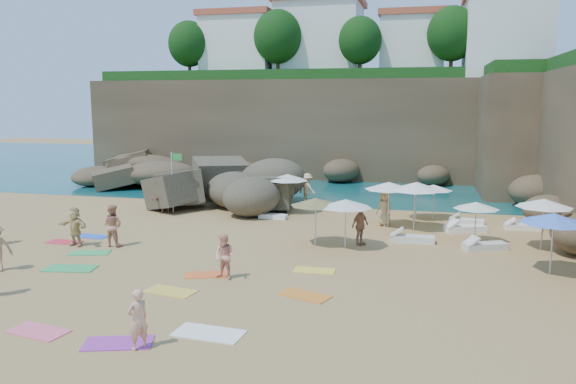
% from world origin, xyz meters
% --- Properties ---
extents(ground, '(120.00, 120.00, 0.00)m').
position_xyz_m(ground, '(0.00, 0.00, 0.00)').
color(ground, tan).
rests_on(ground, ground).
extents(seawater, '(120.00, 120.00, 0.00)m').
position_xyz_m(seawater, '(0.00, 30.00, 0.00)').
color(seawater, '#0C4751').
rests_on(seawater, ground).
extents(cliff_back, '(44.00, 8.00, 8.00)m').
position_xyz_m(cliff_back, '(2.00, 25.00, 4.00)').
color(cliff_back, brown).
rests_on(cliff_back, ground).
extents(cliff_corner, '(10.00, 12.00, 8.00)m').
position_xyz_m(cliff_corner, '(17.00, 20.00, 4.00)').
color(cliff_corner, brown).
rests_on(cliff_corner, ground).
extents(rock_promontory, '(12.00, 7.00, 2.00)m').
position_xyz_m(rock_promontory, '(-11.00, 16.00, 0.00)').
color(rock_promontory, brown).
rests_on(rock_promontory, ground).
extents(clifftop_buildings, '(28.48, 9.48, 7.00)m').
position_xyz_m(clifftop_buildings, '(2.96, 25.79, 11.24)').
color(clifftop_buildings, white).
rests_on(clifftop_buildings, cliff_back).
extents(clifftop_trees, '(35.60, 23.82, 4.40)m').
position_xyz_m(clifftop_trees, '(4.78, 19.52, 11.26)').
color(clifftop_trees, '#11380F').
rests_on(clifftop_trees, ground).
extents(marina_masts, '(3.10, 0.10, 6.00)m').
position_xyz_m(marina_masts, '(-16.50, 30.00, 3.00)').
color(marina_masts, white).
rests_on(marina_masts, ground).
extents(rock_outcrop, '(7.67, 5.93, 2.95)m').
position_xyz_m(rock_outcrop, '(-2.83, 8.98, 0.00)').
color(rock_outcrop, brown).
rests_on(rock_outcrop, ground).
extents(flag_pole, '(0.68, 0.10, 3.48)m').
position_xyz_m(flag_pole, '(-5.44, 6.26, 2.22)').
color(flag_pole, silver).
rests_on(flag_pole, ground).
extents(parasol_0, '(2.35, 2.35, 2.23)m').
position_xyz_m(parasol_0, '(0.83, 7.72, 2.04)').
color(parasol_0, silver).
rests_on(parasol_0, ground).
extents(parasol_1, '(2.51, 2.51, 2.37)m').
position_xyz_m(parasol_1, '(7.91, 5.04, 2.17)').
color(parasol_1, silver).
rests_on(parasol_1, ground).
extents(parasol_2, '(2.15, 2.15, 2.03)m').
position_xyz_m(parasol_2, '(7.96, 7.64, 1.87)').
color(parasol_2, silver).
rests_on(parasol_2, ground).
extents(parasol_3, '(2.44, 2.44, 2.31)m').
position_xyz_m(parasol_3, '(6.62, 5.40, 2.12)').
color(parasol_3, silver).
rests_on(parasol_3, ground).
extents(parasol_5, '(1.98, 1.98, 1.88)m').
position_xyz_m(parasol_5, '(8.85, 7.94, 1.72)').
color(parasol_5, silver).
rests_on(parasol_5, ground).
extents(parasol_6, '(2.25, 2.25, 2.13)m').
position_xyz_m(parasol_6, '(3.74, 0.97, 1.96)').
color(parasol_6, silver).
rests_on(parasol_6, ground).
extents(parasol_7, '(2.00, 2.00, 1.89)m').
position_xyz_m(parasol_7, '(10.62, 2.95, 1.73)').
color(parasol_7, silver).
rests_on(parasol_7, ground).
extents(parasol_8, '(2.35, 2.35, 2.22)m').
position_xyz_m(parasol_8, '(13.30, 2.51, 2.04)').
color(parasol_8, silver).
rests_on(parasol_8, ground).
extents(parasol_9, '(2.28, 2.28, 2.15)m').
position_xyz_m(parasol_9, '(5.09, 0.79, 1.98)').
color(parasol_9, silver).
rests_on(parasol_9, ground).
extents(parasol_10, '(2.42, 2.42, 2.29)m').
position_xyz_m(parasol_10, '(12.96, -1.08, 2.10)').
color(parasol_10, silver).
rests_on(parasol_10, ground).
extents(lounger_0, '(1.59, 0.65, 0.24)m').
position_xyz_m(lounger_0, '(0.43, 6.01, 0.12)').
color(lounger_0, white).
rests_on(lounger_0, ground).
extents(lounger_1, '(1.80, 0.82, 0.27)m').
position_xyz_m(lounger_1, '(10.55, 7.07, 0.13)').
color(lounger_1, white).
rests_on(lounger_1, ground).
extents(lounger_2, '(2.07, 1.30, 0.31)m').
position_xyz_m(lounger_2, '(10.37, 5.22, 0.15)').
color(lounger_2, white).
rests_on(lounger_2, ground).
extents(lounger_3, '(1.96, 0.67, 0.30)m').
position_xyz_m(lounger_3, '(7.90, 2.54, 0.15)').
color(lounger_3, silver).
rests_on(lounger_3, ground).
extents(lounger_4, '(1.76, 0.67, 0.27)m').
position_xyz_m(lounger_4, '(13.18, 6.39, 0.13)').
color(lounger_4, white).
rests_on(lounger_4, ground).
extents(lounger_5, '(1.98, 1.38, 0.29)m').
position_xyz_m(lounger_5, '(10.97, 1.95, 0.15)').
color(lounger_5, silver).
rests_on(lounger_5, ground).
extents(towel_1, '(1.81, 1.12, 0.03)m').
position_xyz_m(towel_1, '(-1.94, -10.11, 0.01)').
color(towel_1, '#FA617C').
rests_on(towel_1, ground).
extents(towel_2, '(1.77, 1.27, 0.03)m').
position_xyz_m(towel_2, '(0.67, -4.21, 0.01)').
color(towel_2, orange).
rests_on(towel_2, ground).
extents(towel_3, '(2.06, 1.28, 0.03)m').
position_xyz_m(towel_3, '(-4.67, -4.72, 0.02)').
color(towel_3, green).
rests_on(towel_3, ground).
extents(towel_4, '(1.81, 1.12, 0.03)m').
position_xyz_m(towel_4, '(0.18, -6.20, 0.01)').
color(towel_4, yellow).
rests_on(towel_4, ground).
extents(towel_6, '(1.97, 1.40, 0.03)m').
position_xyz_m(towel_6, '(0.62, -10.27, 0.02)').
color(towel_6, purple).
rests_on(towel_6, ground).
extents(towel_7, '(1.54, 0.78, 0.03)m').
position_xyz_m(towel_7, '(-7.39, -1.22, 0.01)').
color(towel_7, red).
rests_on(towel_7, ground).
extents(towel_8, '(1.56, 0.89, 0.03)m').
position_xyz_m(towel_8, '(-6.78, 0.03, 0.01)').
color(towel_8, blue).
rests_on(towel_8, ground).
extents(towel_10, '(1.86, 1.36, 0.03)m').
position_xyz_m(towel_10, '(4.64, -5.52, 0.01)').
color(towel_10, orange).
rests_on(towel_10, ground).
extents(towel_11, '(1.82, 1.29, 0.03)m').
position_xyz_m(towel_11, '(-5.23, -2.56, 0.01)').
color(towel_11, green).
rests_on(towel_11, ground).
extents(towel_12, '(1.56, 0.80, 0.03)m').
position_xyz_m(towel_12, '(4.43, -2.75, 0.01)').
color(towel_12, yellow).
rests_on(towel_12, ground).
extents(towel_13, '(1.98, 1.10, 0.03)m').
position_xyz_m(towel_13, '(2.71, -9.11, 0.02)').
color(towel_13, white).
rests_on(towel_13, ground).
extents(person_stand_1, '(0.93, 0.74, 1.86)m').
position_xyz_m(person_stand_1, '(-4.87, -1.30, 0.93)').
color(person_stand_1, tan).
rests_on(person_stand_1, ground).
extents(person_stand_2, '(1.34, 1.07, 1.93)m').
position_xyz_m(person_stand_2, '(1.37, 10.57, 0.96)').
color(person_stand_2, '#E2B780').
rests_on(person_stand_2, ground).
extents(person_stand_3, '(0.93, 1.10, 1.77)m').
position_xyz_m(person_stand_3, '(5.65, 1.49, 0.89)').
color(person_stand_3, '#A37251').
rests_on(person_stand_3, ground).
extents(person_stand_4, '(0.99, 0.87, 1.78)m').
position_xyz_m(person_stand_4, '(6.42, 5.67, 0.89)').
color(person_stand_4, tan).
rests_on(person_stand_4, ground).
extents(person_stand_5, '(1.47, 1.11, 1.58)m').
position_xyz_m(person_stand_5, '(-5.89, 5.95, 0.79)').
color(person_stand_5, '#AC6C56').
rests_on(person_stand_5, ground).
extents(person_stand_6, '(0.63, 0.70, 1.61)m').
position_xyz_m(person_stand_6, '(1.31, -10.43, 0.80)').
color(person_stand_6, '#ECA786').
rests_on(person_stand_6, ground).
extents(person_lie_3, '(1.90, 2.00, 0.46)m').
position_xyz_m(person_lie_3, '(-6.47, -1.69, 0.23)').
color(person_lie_3, tan).
rests_on(person_lie_3, ground).
extents(person_lie_5, '(1.18, 1.76, 0.61)m').
position_xyz_m(person_lie_5, '(1.51, -4.52, 0.31)').
color(person_lie_5, '#F2A48A').
rests_on(person_lie_5, ground).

